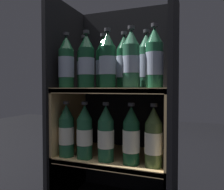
# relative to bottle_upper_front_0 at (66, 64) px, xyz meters

# --- Properties ---
(fridge_back_wall) EXTENTS (0.56, 0.02, 1.00)m
(fridge_back_wall) POSITION_rel_bottle_upper_front_0_xyz_m (0.21, 0.29, -0.18)
(fridge_back_wall) COLOR black
(fridge_back_wall) RESTS_ON ground_plane
(fridge_side_left) EXTENTS (0.02, 0.38, 1.00)m
(fridge_side_left) POSITION_rel_bottle_upper_front_0_xyz_m (-0.06, 0.11, -0.18)
(fridge_side_left) COLOR black
(fridge_side_left) RESTS_ON ground_plane
(fridge_side_right) EXTENTS (0.02, 0.38, 1.00)m
(fridge_side_right) POSITION_rel_bottle_upper_front_0_xyz_m (0.48, 0.11, -0.18)
(fridge_side_right) COLOR black
(fridge_side_right) RESTS_ON ground_plane
(shelf_lower) EXTENTS (0.52, 0.34, 0.25)m
(shelf_lower) POSITION_rel_bottle_upper_front_0_xyz_m (0.21, 0.10, -0.49)
(shelf_lower) COLOR tan
(shelf_lower) RESTS_ON ground_plane
(shelf_upper) EXTENTS (0.52, 0.34, 0.57)m
(shelf_upper) POSITION_rel_bottle_upper_front_0_xyz_m (0.21, 0.10, -0.28)
(shelf_upper) COLOR tan
(shelf_upper) RESTS_ON ground_plane
(bottle_upper_front_0) EXTENTS (0.07, 0.07, 0.26)m
(bottle_upper_front_0) POSITION_rel_bottle_upper_front_0_xyz_m (0.00, 0.00, 0.00)
(bottle_upper_front_0) COLOR #194C2D
(bottle_upper_front_0) RESTS_ON shelf_upper
(bottle_upper_front_1) EXTENTS (0.07, 0.07, 0.26)m
(bottle_upper_front_1) POSITION_rel_bottle_upper_front_0_xyz_m (0.11, -0.00, 0.00)
(bottle_upper_front_1) COLOR #144228
(bottle_upper_front_1) RESTS_ON shelf_upper
(bottle_upper_front_2) EXTENTS (0.07, 0.07, 0.26)m
(bottle_upper_front_2) POSITION_rel_bottle_upper_front_0_xyz_m (0.20, -0.00, 0.00)
(bottle_upper_front_2) COLOR #144228
(bottle_upper_front_2) RESTS_ON shelf_upper
(bottle_upper_front_3) EXTENTS (0.07, 0.07, 0.26)m
(bottle_upper_front_3) POSITION_rel_bottle_upper_front_0_xyz_m (0.31, -0.00, 0.00)
(bottle_upper_front_3) COLOR #285B42
(bottle_upper_front_3) RESTS_ON shelf_upper
(bottle_upper_front_4) EXTENTS (0.07, 0.07, 0.26)m
(bottle_upper_front_4) POSITION_rel_bottle_upper_front_0_xyz_m (0.41, -0.00, 0.00)
(bottle_upper_front_4) COLOR #1E5638
(bottle_upper_front_4) RESTS_ON shelf_upper
(bottle_upper_back_0) EXTENTS (0.07, 0.07, 0.26)m
(bottle_upper_back_0) POSITION_rel_bottle_upper_front_0_xyz_m (0.05, 0.08, 0.00)
(bottle_upper_back_0) COLOR #194C2D
(bottle_upper_back_0) RESTS_ON shelf_upper
(bottle_upper_back_1) EXTENTS (0.07, 0.07, 0.26)m
(bottle_upper_back_1) POSITION_rel_bottle_upper_front_0_xyz_m (0.15, 0.08, 0.00)
(bottle_upper_back_1) COLOR #144228
(bottle_upper_back_1) RESTS_ON shelf_upper
(bottle_upper_back_2) EXTENTS (0.07, 0.07, 0.26)m
(bottle_upper_back_2) POSITION_rel_bottle_upper_front_0_xyz_m (0.26, 0.08, -0.00)
(bottle_upper_back_2) COLOR #144228
(bottle_upper_back_2) RESTS_ON shelf_upper
(bottle_upper_back_3) EXTENTS (0.07, 0.07, 0.26)m
(bottle_upper_back_3) POSITION_rel_bottle_upper_front_0_xyz_m (0.36, 0.08, -0.00)
(bottle_upper_back_3) COLOR #285B42
(bottle_upper_back_3) RESTS_ON shelf_upper
(bottle_lower_front_0) EXTENTS (0.07, 0.07, 0.26)m
(bottle_lower_front_0) POSITION_rel_bottle_upper_front_0_xyz_m (-0.00, 0.00, -0.32)
(bottle_lower_front_0) COLOR #1E5638
(bottle_lower_front_0) RESTS_ON shelf_lower
(bottle_lower_front_1) EXTENTS (0.07, 0.07, 0.26)m
(bottle_lower_front_1) POSITION_rel_bottle_upper_front_0_xyz_m (0.10, 0.00, -0.32)
(bottle_lower_front_1) COLOR #1E5638
(bottle_lower_front_1) RESTS_ON shelf_lower
(bottle_lower_front_2) EXTENTS (0.07, 0.07, 0.26)m
(bottle_lower_front_2) POSITION_rel_bottle_upper_front_0_xyz_m (0.20, -0.00, -0.32)
(bottle_lower_front_2) COLOR #1E5638
(bottle_lower_front_2) RESTS_ON shelf_lower
(bottle_lower_front_3) EXTENTS (0.07, 0.07, 0.26)m
(bottle_lower_front_3) POSITION_rel_bottle_upper_front_0_xyz_m (0.31, -0.00, -0.32)
(bottle_lower_front_3) COLOR #144228
(bottle_lower_front_3) RESTS_ON shelf_lower
(bottle_lower_front_4) EXTENTS (0.07, 0.07, 0.26)m
(bottle_lower_front_4) POSITION_rel_bottle_upper_front_0_xyz_m (0.41, 0.00, -0.32)
(bottle_lower_front_4) COLOR #384C28
(bottle_lower_front_4) RESTS_ON shelf_lower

